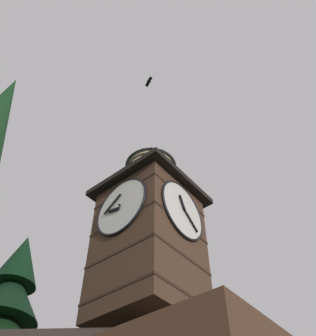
# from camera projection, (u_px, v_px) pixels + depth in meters

# --- Properties ---
(clock_tower) EXTENTS (4.02, 4.02, 9.28)m
(clock_tower) POSITION_uv_depth(u_px,v_px,m) (149.00, 231.00, 15.01)
(clock_tower) COLOR #4C3323
(clock_tower) RESTS_ON building_main
(flying_bird_high) EXTENTS (0.40, 0.62, 0.13)m
(flying_bird_high) POSITION_uv_depth(u_px,v_px,m) (149.00, 82.00, 19.51)
(flying_bird_high) COLOR black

